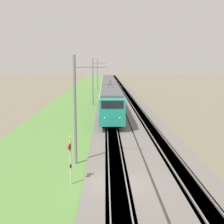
{
  "coord_description": "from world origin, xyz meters",
  "views": [
    {
      "loc": [
        -18.65,
        0.76,
        7.87
      ],
      "look_at": [
        16.47,
        0.0,
        2.3
      ],
      "focal_mm": 50.0,
      "sensor_mm": 36.0,
      "label": 1
    }
  ],
  "objects": [
    {
      "name": "track_adjacent",
      "position": [
        50.0,
        -4.56,
        0.16
      ],
      "size": [
        240.0,
        1.57,
        0.45
      ],
      "color": "#4C4238",
      "rests_on": "ground"
    },
    {
      "name": "ballast_adjacent",
      "position": [
        50.0,
        -4.56,
        0.15
      ],
      "size": [
        240.0,
        4.4,
        0.3
      ],
      "color": "slate",
      "rests_on": "ground"
    },
    {
      "name": "catenary_mast_mid",
      "position": [
        39.07,
        3.0,
        4.46
      ],
      "size": [
        0.22,
        2.56,
        8.63
      ],
      "color": "slate",
      "rests_on": "ground"
    },
    {
      "name": "ballast_main",
      "position": [
        50.0,
        0.0,
        0.15
      ],
      "size": [
        240.0,
        4.4,
        0.3
      ],
      "color": "slate",
      "rests_on": "ground"
    },
    {
      "name": "ground_plane",
      "position": [
        0.0,
        0.0,
        0.0
      ],
      "size": [
        400.0,
        400.0,
        0.0
      ],
      "primitive_type": "plane",
      "color": "#7A705B"
    },
    {
      "name": "catenary_mast_near",
      "position": [
        4.71,
        3.0,
        4.37
      ],
      "size": [
        0.22,
        2.56,
        8.46
      ],
      "color": "slate",
      "rests_on": "ground"
    },
    {
      "name": "catenary_mast_far",
      "position": [
        73.44,
        3.0,
        4.56
      ],
      "size": [
        0.22,
        2.56,
        8.83
      ],
      "color": "slate",
      "rests_on": "ground"
    },
    {
      "name": "track_main",
      "position": [
        50.0,
        0.0,
        0.16
      ],
      "size": [
        240.0,
        1.57,
        0.45
      ],
      "color": "#4C4238",
      "rests_on": "ground"
    },
    {
      "name": "grass_verge",
      "position": [
        50.0,
        5.37,
        0.06
      ],
      "size": [
        240.0,
        12.24,
        0.12
      ],
      "color": "#5B8E42",
      "rests_on": "ground"
    },
    {
      "name": "crossing_signal_near",
      "position": [
        0.54,
        3.01,
        2.04
      ],
      "size": [
        0.7,
        0.23,
        3.34
      ],
      "rotation": [
        0.0,
        0.0,
        1.57
      ],
      "color": "beige",
      "rests_on": "ground"
    },
    {
      "name": "passenger_train",
      "position": [
        45.93,
        0.0,
        2.47
      ],
      "size": [
        62.46,
        3.01,
        5.24
      ],
      "rotation": [
        0.0,
        0.0,
        3.14
      ],
      "color": "teal",
      "rests_on": "ground"
    }
  ]
}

